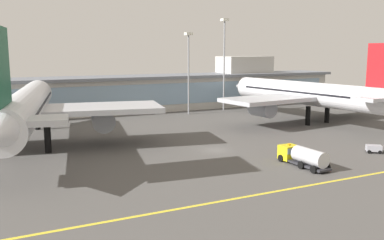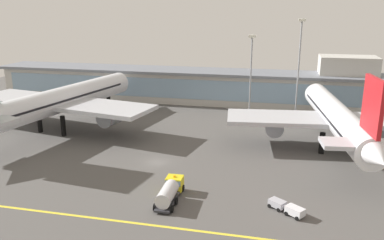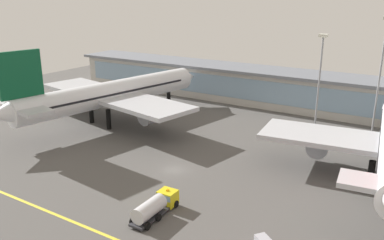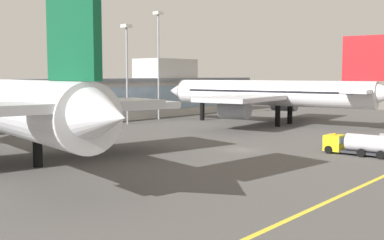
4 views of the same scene
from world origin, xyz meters
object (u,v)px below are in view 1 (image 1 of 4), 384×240
(apron_light_mast_centre, at_px, (224,52))
(fuel_tanker_truck, at_px, (302,156))
(apron_light_mast_west, at_px, (189,61))
(baggage_tug_near, at_px, (384,149))
(airliner_near_right, at_px, (308,94))
(airliner_near_left, at_px, (26,108))

(apron_light_mast_centre, bearing_deg, fuel_tanker_truck, -109.23)
(apron_light_mast_west, bearing_deg, fuel_tanker_truck, -97.70)
(baggage_tug_near, relative_size, apron_light_mast_west, 0.25)
(airliner_near_right, bearing_deg, fuel_tanker_truck, 130.83)
(fuel_tanker_truck, distance_m, apron_light_mast_centre, 62.17)
(airliner_near_right, height_order, apron_light_mast_west, apron_light_mast_west)
(fuel_tanker_truck, distance_m, apron_light_mast_west, 56.20)
(airliner_near_left, bearing_deg, apron_light_mast_centre, -52.57)
(fuel_tanker_truck, height_order, baggage_tug_near, fuel_tanker_truck)
(baggage_tug_near, bearing_deg, airliner_near_right, 108.58)
(fuel_tanker_truck, bearing_deg, airliner_near_left, 49.38)
(airliner_near_left, distance_m, apron_light_mast_centre, 62.75)
(airliner_near_left, bearing_deg, apron_light_mast_west, -48.90)
(fuel_tanker_truck, height_order, apron_light_mast_west, apron_light_mast_west)
(airliner_near_left, height_order, airliner_near_right, airliner_near_left)
(airliner_near_left, xyz_separation_m, airliner_near_right, (62.91, 0.88, -0.51))
(fuel_tanker_truck, xyz_separation_m, apron_light_mast_west, (7.33, 54.21, 12.88))
(baggage_tug_near, bearing_deg, apron_light_mast_centre, 124.18)
(apron_light_mast_centre, bearing_deg, apron_light_mast_west, -167.81)
(airliner_near_right, relative_size, apron_light_mast_west, 2.52)
(airliner_near_left, height_order, apron_light_mast_west, apron_light_mast_west)
(airliner_near_left, bearing_deg, fuel_tanker_truck, -118.45)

